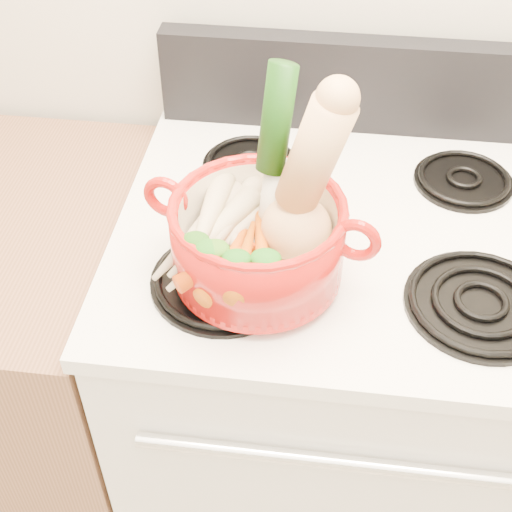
# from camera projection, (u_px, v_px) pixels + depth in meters

# --- Properties ---
(stove_body) EXTENTS (0.76, 0.65, 0.92)m
(stove_body) POSITION_uv_depth(u_px,v_px,m) (331.00, 400.00, 1.51)
(stove_body) COLOR white
(stove_body) RESTS_ON floor
(cooktop) EXTENTS (0.78, 0.67, 0.03)m
(cooktop) POSITION_uv_depth(u_px,v_px,m) (352.00, 232.00, 1.19)
(cooktop) COLOR white
(cooktop) RESTS_ON stove_body
(control_backsplash) EXTENTS (0.76, 0.05, 0.18)m
(control_backsplash) POSITION_uv_depth(u_px,v_px,m) (362.00, 85.00, 1.33)
(control_backsplash) COLOR black
(control_backsplash) RESTS_ON cooktop
(oven_handle) EXTENTS (0.60, 0.02, 0.02)m
(oven_handle) POSITION_uv_depth(u_px,v_px,m) (336.00, 462.00, 1.05)
(oven_handle) COLOR silver
(oven_handle) RESTS_ON stove_body
(burner_front_left) EXTENTS (0.22, 0.22, 0.02)m
(burner_front_left) POSITION_uv_depth(u_px,v_px,m) (224.00, 279.00, 1.07)
(burner_front_left) COLOR black
(burner_front_left) RESTS_ON cooktop
(burner_front_right) EXTENTS (0.22, 0.22, 0.02)m
(burner_front_right) POSITION_uv_depth(u_px,v_px,m) (481.00, 302.00, 1.04)
(burner_front_right) COLOR black
(burner_front_right) RESTS_ON cooktop
(burner_back_left) EXTENTS (0.17, 0.17, 0.02)m
(burner_back_left) POSITION_uv_depth(u_px,v_px,m) (250.00, 163.00, 1.29)
(burner_back_left) COLOR black
(burner_back_left) RESTS_ON cooktop
(burner_back_right) EXTENTS (0.17, 0.17, 0.02)m
(burner_back_right) POSITION_uv_depth(u_px,v_px,m) (464.00, 179.00, 1.26)
(burner_back_right) COLOR black
(burner_back_right) RESTS_ON cooktop
(dutch_oven) EXTENTS (0.30, 0.30, 0.12)m
(dutch_oven) POSITION_uv_depth(u_px,v_px,m) (258.00, 240.00, 1.03)
(dutch_oven) COLOR #AD140E
(dutch_oven) RESTS_ON burner_front_left
(pot_handle_left) EXTENTS (0.07, 0.03, 0.07)m
(pot_handle_left) POSITION_uv_depth(u_px,v_px,m) (166.00, 197.00, 1.04)
(pot_handle_left) COLOR #AD140E
(pot_handle_left) RESTS_ON dutch_oven
(pot_handle_right) EXTENTS (0.07, 0.03, 0.07)m
(pot_handle_right) POSITION_uv_depth(u_px,v_px,m) (356.00, 240.00, 0.97)
(pot_handle_right) COLOR #AD140E
(pot_handle_right) RESTS_ON dutch_oven
(squash) EXTENTS (0.21, 0.17, 0.29)m
(squash) POSITION_uv_depth(u_px,v_px,m) (299.00, 180.00, 0.98)
(squash) COLOR #E2A673
(squash) RESTS_ON dutch_oven
(leek) EXTENTS (0.08, 0.11, 0.29)m
(leek) POSITION_uv_depth(u_px,v_px,m) (275.00, 158.00, 1.00)
(leek) COLOR silver
(leek) RESTS_ON dutch_oven
(ginger) EXTENTS (0.09, 0.08, 0.04)m
(ginger) POSITION_uv_depth(u_px,v_px,m) (274.00, 220.00, 1.09)
(ginger) COLOR tan
(ginger) RESTS_ON dutch_oven
(parsnip_0) EXTENTS (0.18, 0.22, 0.07)m
(parsnip_0) POSITION_uv_depth(u_px,v_px,m) (226.00, 238.00, 1.05)
(parsnip_0) COLOR beige
(parsnip_0) RESTS_ON dutch_oven
(parsnip_1) EXTENTS (0.13, 0.20, 0.06)m
(parsnip_1) POSITION_uv_depth(u_px,v_px,m) (197.00, 231.00, 1.05)
(parsnip_1) COLOR beige
(parsnip_1) RESTS_ON dutch_oven
(parsnip_2) EXTENTS (0.09, 0.20, 0.06)m
(parsnip_2) POSITION_uv_depth(u_px,v_px,m) (231.00, 213.00, 1.08)
(parsnip_2) COLOR beige
(parsnip_2) RESTS_ON dutch_oven
(parsnip_3) EXTENTS (0.14, 0.18, 0.06)m
(parsnip_3) POSITION_uv_depth(u_px,v_px,m) (212.00, 232.00, 1.04)
(parsnip_3) COLOR beige
(parsnip_3) RESTS_ON dutch_oven
(parsnip_4) EXTENTS (0.10, 0.22, 0.06)m
(parsnip_4) POSITION_uv_depth(u_px,v_px,m) (237.00, 209.00, 1.07)
(parsnip_4) COLOR beige
(parsnip_4) RESTS_ON dutch_oven
(parsnip_5) EXTENTS (0.07, 0.22, 0.06)m
(parsnip_5) POSITION_uv_depth(u_px,v_px,m) (206.00, 223.00, 1.03)
(parsnip_5) COLOR beige
(parsnip_5) RESTS_ON dutch_oven
(carrot_0) EXTENTS (0.06, 0.16, 0.04)m
(carrot_0) POSITION_uv_depth(u_px,v_px,m) (235.00, 253.00, 1.03)
(carrot_0) COLOR #CE510A
(carrot_0) RESTS_ON dutch_oven
(carrot_1) EXTENTS (0.10, 0.15, 0.04)m
(carrot_1) POSITION_uv_depth(u_px,v_px,m) (235.00, 268.00, 1.01)
(carrot_1) COLOR #D1610A
(carrot_1) RESTS_ON dutch_oven
(carrot_2) EXTENTS (0.06, 0.17, 0.05)m
(carrot_2) POSITION_uv_depth(u_px,v_px,m) (261.00, 251.00, 1.02)
(carrot_2) COLOR #DC630B
(carrot_2) RESTS_ON dutch_oven
(carrot_3) EXTENTS (0.11, 0.11, 0.04)m
(carrot_3) POSITION_uv_depth(u_px,v_px,m) (217.00, 265.00, 0.99)
(carrot_3) COLOR #C53F09
(carrot_3) RESTS_ON dutch_oven
(carrot_4) EXTENTS (0.04, 0.15, 0.04)m
(carrot_4) POSITION_uv_depth(u_px,v_px,m) (244.00, 261.00, 0.99)
(carrot_4) COLOR #C65A09
(carrot_4) RESTS_ON dutch_oven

